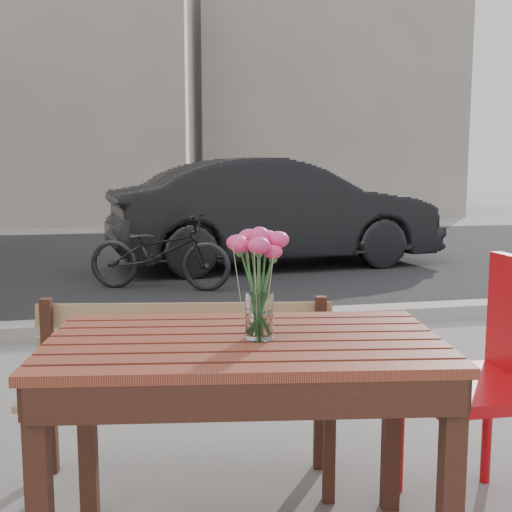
{
  "coord_description": "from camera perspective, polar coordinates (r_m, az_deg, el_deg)",
  "views": [
    {
      "loc": [
        -0.47,
        -1.95,
        1.28
      ],
      "look_at": [
        -0.06,
        -0.01,
        1.01
      ],
      "focal_mm": 45.0,
      "sensor_mm": 36.0,
      "label": 1
    }
  ],
  "objects": [
    {
      "name": "street",
      "position": [
        7.14,
        -8.03,
        -2.33
      ],
      "size": [
        30.0,
        8.12,
        0.12
      ],
      "color": "black",
      "rests_on": "ground"
    },
    {
      "name": "backdrop_buildings",
      "position": [
        16.52,
        -10.02,
        15.79
      ],
      "size": [
        15.5,
        4.0,
        8.0
      ],
      "color": "gray",
      "rests_on": "ground"
    },
    {
      "name": "main_bench",
      "position": [
        2.67,
        -6.41,
        -9.98
      ],
      "size": [
        1.28,
        0.57,
        0.77
      ],
      "rotation": [
        0.0,
        0.0,
        -0.17
      ],
      "color": "#99794F",
      "rests_on": "ground"
    },
    {
      "name": "main_vase",
      "position": [
        1.96,
        0.3,
        -1.23
      ],
      "size": [
        0.19,
        0.19,
        0.35
      ],
      "color": "white",
      "rests_on": "main_table"
    },
    {
      "name": "main_table",
      "position": [
        2.05,
        -1.04,
        -10.62
      ],
      "size": [
        1.32,
        0.89,
        0.75
      ],
      "rotation": [
        0.0,
        0.0,
        -0.15
      ],
      "color": "#5D2018",
      "rests_on": "ground"
    },
    {
      "name": "parked_car",
      "position": [
        8.4,
        1.71,
        3.87
      ],
      "size": [
        4.39,
        1.97,
        1.4
      ],
      "primitive_type": "imported",
      "rotation": [
        0.0,
        0.0,
        1.69
      ],
      "color": "black",
      "rests_on": "ground"
    },
    {
      "name": "red_chair",
      "position": [
        2.55,
        20.4,
        -9.27
      ],
      "size": [
        0.48,
        0.48,
        0.95
      ],
      "rotation": [
        0.0,
        0.0,
        -1.59
      ],
      "color": "#B00B10",
      "rests_on": "ground"
    },
    {
      "name": "bicycle",
      "position": [
        6.84,
        -8.56,
        0.38
      ],
      "size": [
        1.63,
        1.06,
        0.81
      ],
      "primitive_type": "imported",
      "rotation": [
        0.0,
        0.0,
        1.2
      ],
      "color": "black",
      "rests_on": "ground"
    }
  ]
}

